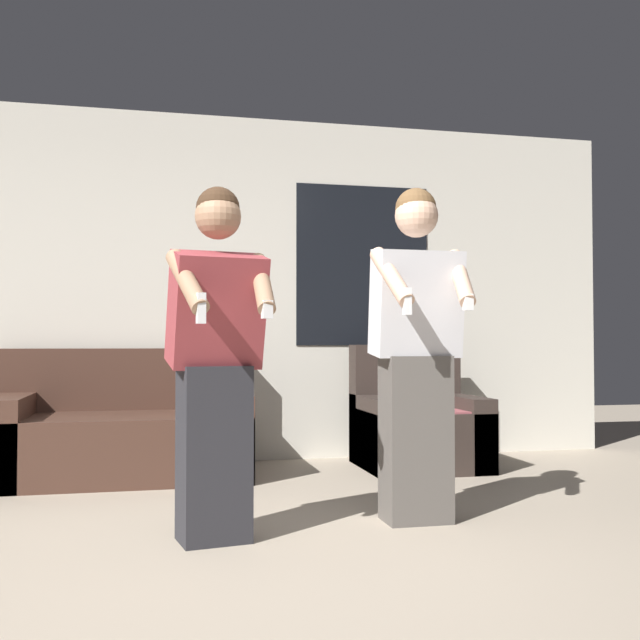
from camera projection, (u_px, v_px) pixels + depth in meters
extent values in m
plane|color=tan|center=(250.00, 586.00, 2.83)|extent=(14.00, 14.00, 0.00)
cube|color=beige|center=(200.00, 288.00, 5.81)|extent=(6.81, 0.06, 2.70)
cube|color=black|center=(363.00, 265.00, 6.08)|extent=(1.10, 0.01, 1.30)
cube|color=#472D23|center=(120.00, 446.00, 5.10)|extent=(1.72, 0.98, 0.43)
cube|color=#472D23|center=(123.00, 379.00, 5.48)|extent=(1.72, 0.22, 0.45)
cube|color=#472D23|center=(8.00, 439.00, 4.94)|extent=(0.28, 0.98, 0.57)
cube|color=#472D23|center=(226.00, 433.00, 5.26)|extent=(0.28, 0.98, 0.57)
cube|color=#332823|center=(420.00, 439.00, 5.50)|extent=(0.85, 0.84, 0.43)
cube|color=#332823|center=(405.00, 375.00, 5.83)|extent=(0.85, 0.20, 0.48)
cube|color=#332823|center=(376.00, 433.00, 5.43)|extent=(0.18, 0.84, 0.53)
cube|color=#332823|center=(462.00, 431.00, 5.57)|extent=(0.18, 0.84, 0.53)
cube|color=#994C51|center=(421.00, 409.00, 5.46)|extent=(0.72, 0.67, 0.01)
cube|color=#28282D|center=(214.00, 453.00, 3.48)|extent=(0.35, 0.29, 0.81)
cube|color=#99383D|center=(217.00, 310.00, 3.46)|extent=(0.47, 0.41, 0.56)
sphere|color=#A37A5B|center=(218.00, 216.00, 3.46)|extent=(0.21, 0.21, 0.21)
sphere|color=#3D2819|center=(218.00, 209.00, 3.47)|extent=(0.20, 0.20, 0.20)
cylinder|color=#A37A5B|center=(187.00, 281.00, 3.26)|extent=(0.20, 0.36, 0.31)
cube|color=white|center=(201.00, 308.00, 3.13)|extent=(0.04, 0.04, 0.13)
cylinder|color=#A37A5B|center=(262.00, 284.00, 3.40)|extent=(0.08, 0.35, 0.31)
cube|color=white|center=(267.00, 309.00, 3.25)|extent=(0.05, 0.04, 0.08)
cube|color=#56514C|center=(415.00, 438.00, 3.87)|extent=(0.33, 0.24, 0.85)
cube|color=silver|center=(416.00, 303.00, 3.87)|extent=(0.44, 0.28, 0.57)
sphere|color=#DBAD8E|center=(417.00, 216.00, 3.87)|extent=(0.23, 0.23, 0.23)
sphere|color=brown|center=(416.00, 209.00, 3.89)|extent=(0.21, 0.21, 0.21)
cylinder|color=#DBAD8E|center=(392.00, 276.00, 3.69)|extent=(0.14, 0.36, 0.32)
cube|color=white|center=(407.00, 301.00, 3.55)|extent=(0.04, 0.04, 0.13)
cylinder|color=#DBAD8E|center=(461.00, 278.00, 3.77)|extent=(0.14, 0.36, 0.32)
cube|color=white|center=(468.00, 302.00, 3.61)|extent=(0.04, 0.04, 0.08)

